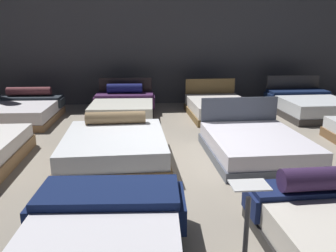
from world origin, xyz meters
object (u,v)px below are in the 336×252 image
object	(u,v)px
bed_5	(115,147)
bed_6	(255,145)
bed_8	(21,112)
bed_1	(100,252)
bed_11	(309,105)
bed_10	(218,108)
bed_9	(123,108)

from	to	relation	value
bed_5	bed_6	distance (m)	2.37
bed_5	bed_8	xyz separation A→B (m)	(-2.40, 2.86, -0.00)
bed_1	bed_6	bearing A→B (deg)	53.36
bed_11	bed_5	bearing A→B (deg)	-149.57
bed_5	bed_6	size ratio (longest dim) A/B	1.00
bed_5	bed_10	size ratio (longest dim) A/B	1.02
bed_6	bed_11	xyz separation A→B (m)	(2.37, 2.86, 0.05)
bed_1	bed_5	xyz separation A→B (m)	(-0.05, 2.74, 0.00)
bed_1	bed_8	bearing A→B (deg)	116.91
bed_1	bed_6	world-z (taller)	bed_6
bed_1	bed_10	bearing A→B (deg)	70.79
bed_8	bed_9	xyz separation A→B (m)	(2.42, 0.11, 0.02)
bed_5	bed_8	distance (m)	3.74
bed_5	bed_8	world-z (taller)	bed_8
bed_9	bed_10	xyz separation A→B (m)	(2.39, -0.03, -0.04)
bed_5	bed_11	distance (m)	5.55
bed_9	bed_11	xyz separation A→B (m)	(4.73, -0.08, -0.01)
bed_10	bed_6	bearing A→B (deg)	-92.33
bed_11	bed_1	bearing A→B (deg)	-130.73
bed_9	bed_11	world-z (taller)	bed_11
bed_5	bed_6	bearing A→B (deg)	-0.76
bed_8	bed_10	bearing A→B (deg)	2.24
bed_6	bed_9	bearing A→B (deg)	127.41
bed_1	bed_9	world-z (taller)	bed_9
bed_6	bed_10	world-z (taller)	bed_6
bed_9	bed_11	size ratio (longest dim) A/B	0.98
bed_10	bed_1	bearing A→B (deg)	-114.14
bed_8	bed_10	size ratio (longest dim) A/B	1.01
bed_1	bed_11	xyz separation A→B (m)	(4.69, 5.63, 0.01)
bed_5	bed_6	xyz separation A→B (m)	(2.37, 0.03, -0.04)
bed_6	bed_10	size ratio (longest dim) A/B	1.02
bed_6	bed_11	bearing A→B (deg)	49.05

